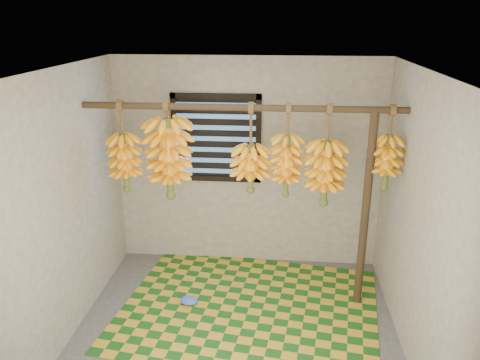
# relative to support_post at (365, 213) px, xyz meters

# --- Properties ---
(floor) EXTENTS (3.00, 3.00, 0.01)m
(floor) POSITION_rel_support_post_xyz_m (-1.20, -0.70, -1.00)
(floor) COLOR #474747
(floor) RESTS_ON ground
(ceiling) EXTENTS (3.00, 3.00, 0.01)m
(ceiling) POSITION_rel_support_post_xyz_m (-1.20, -0.70, 1.40)
(ceiling) COLOR silver
(ceiling) RESTS_ON wall_back
(wall_back) EXTENTS (3.00, 0.01, 2.40)m
(wall_back) POSITION_rel_support_post_xyz_m (-1.20, 0.80, 0.20)
(wall_back) COLOR slate
(wall_back) RESTS_ON floor
(wall_left) EXTENTS (0.01, 3.00, 2.40)m
(wall_left) POSITION_rel_support_post_xyz_m (-2.71, -0.70, 0.20)
(wall_left) COLOR slate
(wall_left) RESTS_ON floor
(wall_right) EXTENTS (0.01, 3.00, 2.40)m
(wall_right) POSITION_rel_support_post_xyz_m (0.30, -0.70, 0.20)
(wall_right) COLOR slate
(wall_right) RESTS_ON floor
(window) EXTENTS (1.00, 0.04, 1.00)m
(window) POSITION_rel_support_post_xyz_m (-1.55, 0.78, 0.50)
(window) COLOR black
(window) RESTS_ON wall_back
(hanging_pole) EXTENTS (3.00, 0.06, 0.06)m
(hanging_pole) POSITION_rel_support_post_xyz_m (-1.20, 0.00, 1.00)
(hanging_pole) COLOR #3A2A1B
(hanging_pole) RESTS_ON wall_left
(support_post) EXTENTS (0.08, 0.08, 2.00)m
(support_post) POSITION_rel_support_post_xyz_m (0.00, 0.00, 0.00)
(support_post) COLOR #3A2A1B
(support_post) RESTS_ON floor
(woven_mat) EXTENTS (2.76, 2.33, 0.01)m
(woven_mat) POSITION_rel_support_post_xyz_m (-1.10, -0.22, -0.99)
(woven_mat) COLOR #175018
(woven_mat) RESTS_ON floor
(plastic_bag) EXTENTS (0.21, 0.16, 0.08)m
(plastic_bag) POSITION_rel_support_post_xyz_m (-1.72, -0.21, -0.95)
(plastic_bag) COLOR blue
(plastic_bag) RESTS_ON woven_mat
(banana_bunch_a) EXTENTS (0.31, 0.31, 0.90)m
(banana_bunch_a) POSITION_rel_support_post_xyz_m (-2.34, 0.00, 0.44)
(banana_bunch_a) COLOR brown
(banana_bunch_a) RESTS_ON hanging_pole
(banana_bunch_b) EXTENTS (0.44, 0.44, 0.95)m
(banana_bunch_b) POSITION_rel_support_post_xyz_m (-1.90, 0.00, 0.49)
(banana_bunch_b) COLOR brown
(banana_bunch_b) RESTS_ON hanging_pole
(banana_bunch_c) EXTENTS (0.36, 0.36, 0.87)m
(banana_bunch_c) POSITION_rel_support_post_xyz_m (-1.11, 0.00, 0.42)
(banana_bunch_c) COLOR brown
(banana_bunch_c) RESTS_ON hanging_pole
(banana_bunch_d) EXTENTS (0.31, 0.31, 0.90)m
(banana_bunch_d) POSITION_rel_support_post_xyz_m (-0.77, 0.00, 0.46)
(banana_bunch_d) COLOR brown
(banana_bunch_d) RESTS_ON hanging_pole
(banana_bunch_e) EXTENTS (0.36, 0.36, 0.97)m
(banana_bunch_e) POSITION_rel_support_post_xyz_m (-0.41, 0.00, 0.39)
(banana_bunch_e) COLOR brown
(banana_bunch_e) RESTS_ON hanging_pole
(banana_bunch_f) EXTENTS (0.27, 0.27, 0.80)m
(banana_bunch_f) POSITION_rel_support_post_xyz_m (0.15, -0.00, 0.51)
(banana_bunch_f) COLOR brown
(banana_bunch_f) RESTS_ON hanging_pole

